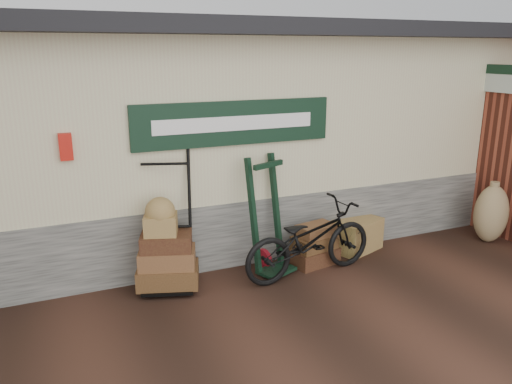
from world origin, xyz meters
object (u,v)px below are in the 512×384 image
porter_trolley (167,217)px  suitcase_stack (314,244)px  bicycle (309,236)px  green_barrow (268,216)px  wicker_hamper (356,235)px

porter_trolley → suitcase_stack: 2.06m
suitcase_stack → bicycle: (-0.25, -0.29, 0.26)m
porter_trolley → green_barrow: porter_trolley is taller
porter_trolley → suitcase_stack: bearing=12.7°
porter_trolley → bicycle: (1.72, -0.48, -0.34)m
bicycle → wicker_hamper: bearing=-70.8°
wicker_hamper → bicycle: (-1.06, -0.48, 0.31)m
suitcase_stack → wicker_hamper: size_ratio=0.89×
wicker_hamper → bicycle: size_ratio=0.38×
suitcase_stack → wicker_hamper: 0.83m
green_barrow → wicker_hamper: green_barrow is taller
suitcase_stack → bicycle: 0.46m
suitcase_stack → bicycle: bicycle is taller
wicker_hamper → bicycle: bicycle is taller
porter_trolley → suitcase_stack: porter_trolley is taller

